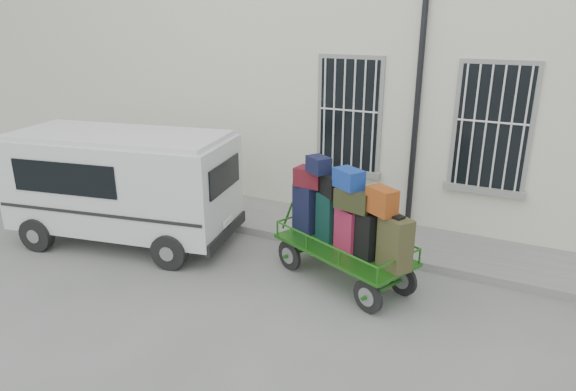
% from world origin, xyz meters
% --- Properties ---
extents(ground, '(80.00, 80.00, 0.00)m').
position_xyz_m(ground, '(0.00, 0.00, 0.00)').
color(ground, '#63635F').
rests_on(ground, ground).
extents(building, '(24.00, 5.15, 6.00)m').
position_xyz_m(building, '(0.00, 5.50, 3.00)').
color(building, beige).
rests_on(building, ground).
extents(sidewalk, '(24.00, 1.70, 0.15)m').
position_xyz_m(sidewalk, '(0.00, 2.20, 0.07)').
color(sidewalk, slate).
rests_on(sidewalk, ground).
extents(luggage_cart, '(2.71, 1.88, 2.01)m').
position_xyz_m(luggage_cart, '(0.52, 0.42, 1.03)').
color(luggage_cart, black).
rests_on(luggage_cart, ground).
extents(van, '(4.46, 2.53, 2.12)m').
position_xyz_m(van, '(-3.80, 0.08, 1.22)').
color(van, silver).
rests_on(van, ground).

